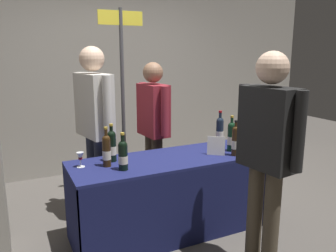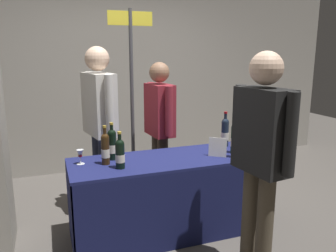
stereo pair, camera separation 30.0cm
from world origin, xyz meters
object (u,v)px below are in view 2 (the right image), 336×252
object	(u,v)px
tasting_table	(168,182)
taster_foreground_right	(261,148)
display_bottle_0	(235,138)
wine_glass_near_vendor	(80,154)
featured_wine_bottle	(225,132)
vendor_presenter	(100,116)
booth_signpost	(132,84)

from	to	relation	value
tasting_table	taster_foreground_right	bearing A→B (deg)	-64.20
display_bottle_0	wine_glass_near_vendor	bearing A→B (deg)	173.67
tasting_table	featured_wine_bottle	size ratio (longest dim) A/B	4.95
featured_wine_bottle	wine_glass_near_vendor	distance (m)	1.45
tasting_table	featured_wine_bottle	bearing A→B (deg)	15.15
vendor_presenter	booth_signpost	distance (m)	0.73
wine_glass_near_vendor	taster_foreground_right	distance (m)	1.51
wine_glass_near_vendor	vendor_presenter	world-z (taller)	vendor_presenter
booth_signpost	tasting_table	bearing A→B (deg)	-87.22
wine_glass_near_vendor	booth_signpost	bearing A→B (deg)	54.44
tasting_table	vendor_presenter	xyz separation A→B (m)	(-0.52, 0.58, 0.55)
tasting_table	display_bottle_0	size ratio (longest dim) A/B	5.06
wine_glass_near_vendor	featured_wine_bottle	bearing A→B (deg)	3.31
wine_glass_near_vendor	taster_foreground_right	size ratio (longest dim) A/B	0.08
featured_wine_bottle	wine_glass_near_vendor	bearing A→B (deg)	-176.69
vendor_presenter	wine_glass_near_vendor	bearing A→B (deg)	-38.58
tasting_table	booth_signpost	world-z (taller)	booth_signpost
wine_glass_near_vendor	vendor_presenter	size ratio (longest dim) A/B	0.07
tasting_table	taster_foreground_right	distance (m)	1.05
display_bottle_0	vendor_presenter	size ratio (longest dim) A/B	0.20
tasting_table	vendor_presenter	size ratio (longest dim) A/B	1.02
featured_wine_bottle	vendor_presenter	size ratio (longest dim) A/B	0.21
wine_glass_near_vendor	booth_signpost	distance (m)	1.32
featured_wine_bottle	vendor_presenter	distance (m)	1.28
display_bottle_0	featured_wine_bottle	bearing A→B (deg)	82.89
taster_foreground_right	display_bottle_0	bearing A→B (deg)	-25.51
vendor_presenter	booth_signpost	size ratio (longest dim) A/B	0.80
vendor_presenter	taster_foreground_right	world-z (taller)	vendor_presenter
vendor_presenter	booth_signpost	world-z (taller)	booth_signpost
display_bottle_0	taster_foreground_right	xyz separation A→B (m)	(-0.25, -0.77, 0.14)
vendor_presenter	taster_foreground_right	size ratio (longest dim) A/B	1.03
wine_glass_near_vendor	booth_signpost	size ratio (longest dim) A/B	0.06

